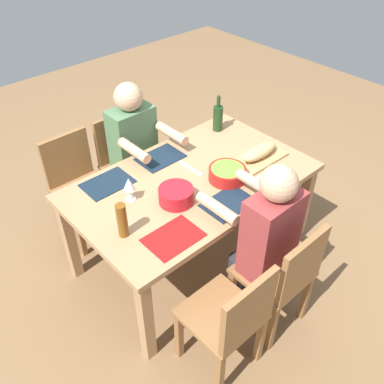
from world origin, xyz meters
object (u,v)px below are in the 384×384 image
(dining_table, at_px, (192,189))
(wine_bottle, at_px, (218,118))
(chair_near_center, at_px, (284,275))
(diner_near_center, at_px, (264,233))
(serving_bowl_salad, at_px, (227,173))
(napkin_stack, at_px, (262,185))
(diner_far_center, at_px, (136,146))
(wine_glass, at_px, (129,185))
(chair_far_left, at_px, (77,182))
(serving_bowl_greens, at_px, (176,194))
(beer_bottle, at_px, (122,220))
(chair_far_center, at_px, (125,159))
(bread_loaf, at_px, (260,152))
(chair_near_left, at_px, (232,319))
(cutting_board, at_px, (259,158))

(dining_table, height_order, wine_bottle, wine_bottle)
(chair_near_center, height_order, diner_near_center, diner_near_center)
(serving_bowl_salad, distance_m, napkin_stack, 0.24)
(chair_near_center, bearing_deg, diner_far_center, 90.00)
(diner_near_center, bearing_deg, wine_glass, 120.07)
(chair_far_left, bearing_deg, serving_bowl_greens, -76.65)
(beer_bottle, xyz_separation_m, wine_glass, (0.21, 0.23, 0.01))
(chair_far_center, height_order, napkin_stack, chair_far_center)
(chair_near_center, distance_m, bread_loaf, 0.91)
(dining_table, bearing_deg, chair_near_center, -90.00)
(dining_table, xyz_separation_m, diner_near_center, (0.00, -0.64, 0.04))
(bread_loaf, bearing_deg, chair_far_left, 134.87)
(chair_far_center, distance_m, beer_bottle, 1.20)
(beer_bottle, bearing_deg, wine_glass, 47.61)
(serving_bowl_greens, relative_size, napkin_stack, 1.58)
(dining_table, bearing_deg, napkin_stack, -51.27)
(chair_near_left, height_order, serving_bowl_salad, chair_near_left)
(dining_table, relative_size, chair_near_left, 1.92)
(wine_bottle, xyz_separation_m, wine_glass, (-1.01, -0.24, 0.01))
(diner_near_center, bearing_deg, chair_near_center, -90.00)
(diner_far_center, height_order, napkin_stack, diner_far_center)
(wine_bottle, bearing_deg, serving_bowl_salad, -129.22)
(diner_far_center, xyz_separation_m, napkin_stack, (0.29, -1.00, 0.05))
(cutting_board, bearing_deg, chair_near_left, -144.98)
(chair_far_center, xyz_separation_m, bread_loaf, (0.51, -0.97, 0.32))
(dining_table, xyz_separation_m, cutting_board, (0.51, -0.15, 0.09))
(diner_near_center, xyz_separation_m, bread_loaf, (0.51, 0.49, 0.11))
(wine_glass, bearing_deg, chair_near_left, -91.21)
(chair_near_left, relative_size, beer_bottle, 3.86)
(chair_far_center, distance_m, cutting_board, 1.13)
(dining_table, bearing_deg, bread_loaf, -15.89)
(diner_far_center, bearing_deg, wine_bottle, -26.40)
(chair_near_left, xyz_separation_m, wine_bottle, (1.03, 1.17, 0.37))
(dining_table, relative_size, wine_bottle, 5.63)
(cutting_board, height_order, wine_glass, wine_glass)
(diner_far_center, distance_m, wine_glass, 0.70)
(napkin_stack, bearing_deg, diner_near_center, -137.15)
(chair_near_left, height_order, wine_bottle, wine_bottle)
(chair_far_left, distance_m, chair_near_left, 1.64)
(chair_near_left, bearing_deg, chair_far_center, 74.71)
(serving_bowl_greens, bearing_deg, bread_loaf, -3.12)
(chair_near_center, xyz_separation_m, diner_far_center, (-0.00, 1.46, 0.21))
(serving_bowl_salad, bearing_deg, cutting_board, 1.93)
(chair_far_left, bearing_deg, bread_loaf, -45.13)
(serving_bowl_salad, height_order, beer_bottle, beer_bottle)
(napkin_stack, bearing_deg, beer_bottle, 165.75)
(serving_bowl_salad, xyz_separation_m, bread_loaf, (0.34, 0.01, 0.01))
(bread_loaf, bearing_deg, chair_near_center, -127.30)
(chair_far_left, distance_m, diner_far_center, 0.53)
(bread_loaf, height_order, beer_bottle, beer_bottle)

